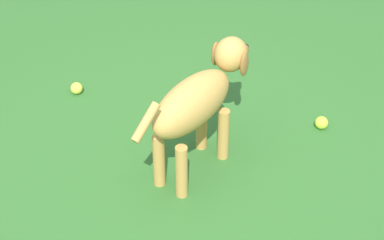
% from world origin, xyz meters
% --- Properties ---
extents(ground, '(14.00, 14.00, 0.00)m').
position_xyz_m(ground, '(0.00, 0.00, 0.00)').
color(ground, '#2D6026').
extents(dog, '(0.64, 0.60, 0.56)m').
position_xyz_m(dog, '(-0.04, 0.11, 0.37)').
color(dog, '#C69347').
rests_on(dog, ground).
extents(tennis_ball_1, '(0.07, 0.07, 0.07)m').
position_xyz_m(tennis_ball_1, '(-0.70, -0.48, 0.03)').
color(tennis_ball_1, '#CDD740').
rests_on(tennis_ball_1, ground).
extents(tennis_ball_2, '(0.07, 0.07, 0.07)m').
position_xyz_m(tennis_ball_2, '(-0.25, 0.76, 0.03)').
color(tennis_ball_2, '#C7E436').
rests_on(tennis_ball_2, ground).
extents(tennis_ball_3, '(0.07, 0.07, 0.07)m').
position_xyz_m(tennis_ball_3, '(-0.60, 0.12, 0.03)').
color(tennis_ball_3, '#D4E037').
rests_on(tennis_ball_3, ground).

